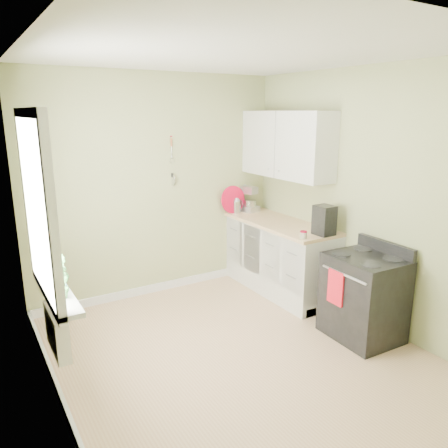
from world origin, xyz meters
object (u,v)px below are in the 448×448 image
stand_mixer (247,199)px  stove (364,297)px  kettle (236,205)px  coffee_maker (324,221)px

stand_mixer → stove: bearing=-90.5°
stand_mixer → kettle: bearing=-174.3°
kettle → stand_mixer: bearing=5.7°
stove → stand_mixer: (0.02, 2.12, 0.64)m
kettle → coffee_maker: 1.44m
stove → coffee_maker: (0.07, 0.68, 0.63)m
kettle → coffee_maker: coffee_maker is taller
stove → kettle: size_ratio=4.73×
stove → kettle: kettle is taller
coffee_maker → stand_mixer: bearing=91.9°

